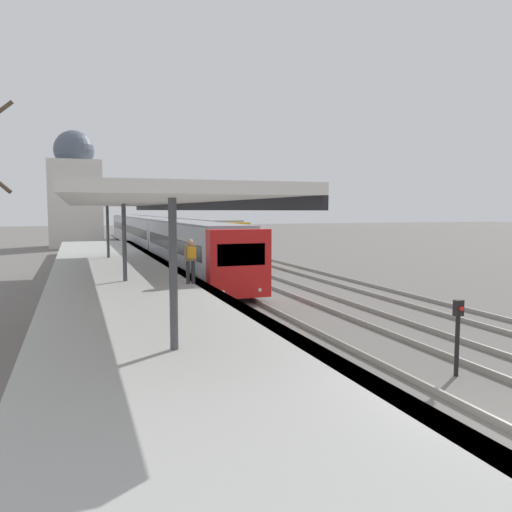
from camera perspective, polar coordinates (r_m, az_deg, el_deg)
name	(u,v)px	position (r m, az deg, el deg)	size (l,w,h in m)	color
ground_plane	(493,449)	(9.17, 25.44, -19.28)	(240.00, 240.00, 0.00)	slate
track_platform_line	(493,444)	(9.14, 25.46, -18.85)	(1.51, 120.00, 0.15)	gray
station_platform	(231,466)	(6.85, -2.92, -22.81)	(5.67, 80.00, 1.02)	#A8A8A3
platform_canopy	(125,202)	(19.67, -14.79, 6.01)	(4.00, 25.15, 3.15)	beige
person_on_platform	(191,257)	(18.48, -7.48, -0.15)	(0.40, 0.40, 1.66)	#2D2D33
train_near	(150,234)	(43.73, -11.99, 2.52)	(2.53, 49.81, 3.10)	red
train_far	(166,229)	(56.00, -10.27, 3.11)	(2.47, 49.42, 3.06)	gold
signal_post_near	(458,329)	(12.14, 22.07, -7.73)	(0.20, 0.21, 1.74)	black
distant_domed_building	(75,193)	(54.00, -19.95, 6.80)	(5.08, 5.08, 11.68)	silver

